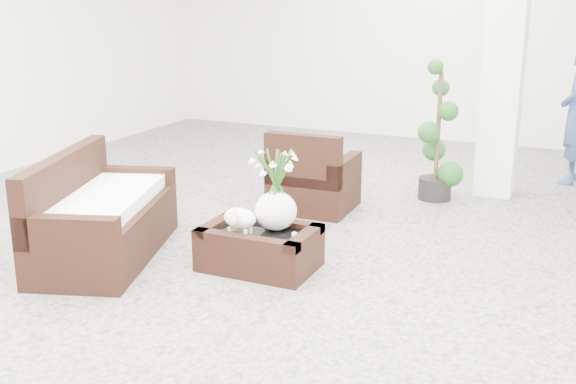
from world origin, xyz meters
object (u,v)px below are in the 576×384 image
at_px(loveseat, 104,207).
at_px(topiary, 438,132).
at_px(armchair, 314,169).
at_px(coffee_table, 259,250).

xyz_separation_m(loveseat, topiary, (2.13, 2.86, 0.30)).
bearing_deg(armchair, coffee_table, 96.09).
bearing_deg(coffee_table, armchair, 97.54).
distance_m(armchair, topiary, 1.40).
xyz_separation_m(coffee_table, loveseat, (-1.30, -0.30, 0.28)).
bearing_deg(coffee_table, loveseat, -167.18).
bearing_deg(armchair, topiary, -142.10).
relative_size(armchair, loveseat, 0.51).
relative_size(coffee_table, loveseat, 0.55).
bearing_deg(coffee_table, topiary, 72.04).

